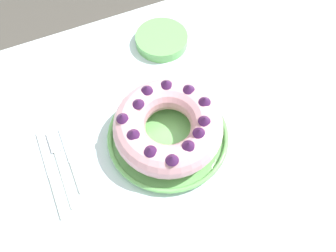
# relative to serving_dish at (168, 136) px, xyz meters

# --- Properties ---
(ground_plane) EXTENTS (8.00, 8.00, 0.00)m
(ground_plane) POSITION_rel_serving_dish_xyz_m (0.01, 0.01, -0.78)
(ground_plane) COLOR #4C4742
(dining_table) EXTENTS (1.44, 0.92, 0.77)m
(dining_table) POSITION_rel_serving_dish_xyz_m (0.01, 0.01, -0.11)
(dining_table) COLOR silver
(dining_table) RESTS_ON ground_plane
(serving_dish) EXTENTS (0.31, 0.31, 0.02)m
(serving_dish) POSITION_rel_serving_dish_xyz_m (0.00, 0.00, 0.00)
(serving_dish) COLOR #6BB760
(serving_dish) RESTS_ON dining_table
(bundt_cake) EXTENTS (0.27, 0.27, 0.09)m
(bundt_cake) POSITION_rel_serving_dish_xyz_m (-0.00, -0.00, 0.05)
(bundt_cake) COLOR #E09EAD
(bundt_cake) RESTS_ON serving_dish
(fork) EXTENTS (0.02, 0.22, 0.01)m
(fork) POSITION_rel_serving_dish_xyz_m (-0.27, 0.05, -0.01)
(fork) COLOR white
(fork) RESTS_ON dining_table
(serving_knife) EXTENTS (0.02, 0.24, 0.01)m
(serving_knife) POSITION_rel_serving_dish_xyz_m (-0.30, 0.01, -0.01)
(serving_knife) COLOR white
(serving_knife) RESTS_ON dining_table
(cake_knife) EXTENTS (0.02, 0.19, 0.01)m
(cake_knife) POSITION_rel_serving_dish_xyz_m (-0.24, 0.03, -0.01)
(cake_knife) COLOR white
(cake_knife) RESTS_ON dining_table
(side_bowl) EXTENTS (0.16, 0.16, 0.03)m
(side_bowl) POSITION_rel_serving_dish_xyz_m (0.12, 0.30, 0.00)
(side_bowl) COLOR #6BB760
(side_bowl) RESTS_ON dining_table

